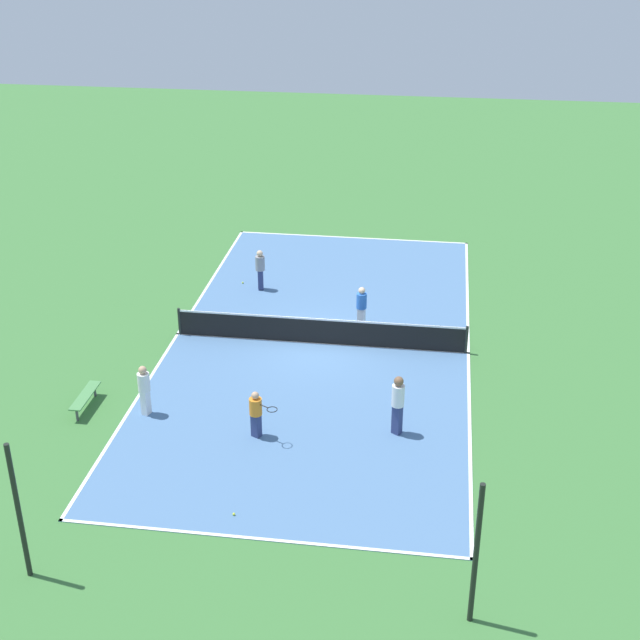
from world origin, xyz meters
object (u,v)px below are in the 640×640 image
(player_center_orange, at_px, (256,412))
(fence_post_back_right, at_px, (19,512))
(bench, at_px, (85,397))
(player_near_blue, at_px, (361,305))
(player_baseline_gray, at_px, (260,267))
(tennis_net, at_px, (320,330))
(player_near_white, at_px, (398,401))
(player_far_white, at_px, (144,387))
(tennis_ball_right_alley, at_px, (234,514))
(tennis_ball_left_sideline, at_px, (243,283))
(fence_post_back_left, at_px, (476,555))

(player_center_orange, distance_m, fence_post_back_right, 7.43)
(bench, xyz_separation_m, player_near_blue, (-7.60, -6.42, 0.52))
(player_baseline_gray, bearing_deg, player_center_orange, -4.33)
(player_near_blue, xyz_separation_m, player_baseline_gray, (4.16, -2.80, 0.02))
(tennis_net, height_order, player_center_orange, player_center_orange)
(player_baseline_gray, bearing_deg, bench, -35.64)
(player_near_white, bearing_deg, player_far_white, -146.40)
(player_near_blue, relative_size, player_near_white, 0.85)
(tennis_net, height_order, fence_post_back_right, fence_post_back_right)
(fence_post_back_right, bearing_deg, player_center_orange, -122.44)
(player_baseline_gray, height_order, fence_post_back_right, fence_post_back_right)
(player_baseline_gray, bearing_deg, fence_post_back_right, -22.34)
(player_center_orange, bearing_deg, tennis_ball_right_alley, -59.20)
(player_center_orange, distance_m, tennis_ball_left_sideline, 10.81)
(bench, xyz_separation_m, tennis_ball_left_sideline, (-2.63, -9.64, -0.33))
(tennis_net, bearing_deg, player_near_blue, -133.43)
(player_near_blue, xyz_separation_m, player_near_white, (-1.66, 6.50, 0.18))
(player_far_white, bearing_deg, fence_post_back_right, 12.34)
(player_near_blue, bearing_deg, player_center_orange, 85.19)
(player_baseline_gray, bearing_deg, fence_post_back_left, 10.55)
(bench, height_order, tennis_ball_right_alley, bench)
(fence_post_back_right, bearing_deg, player_far_white, -94.08)
(player_far_white, bearing_deg, fence_post_back_left, 69.93)
(tennis_net, distance_m, player_near_blue, 1.89)
(player_center_orange, xyz_separation_m, player_far_white, (3.46, -0.70, 0.09))
(bench, distance_m, player_center_orange, 5.43)
(bench, height_order, player_near_blue, player_near_blue)
(tennis_net, height_order, fence_post_back_left, fence_post_back_left)
(player_far_white, xyz_separation_m, fence_post_back_left, (-9.37, 6.93, 0.84))
(fence_post_back_right, bearing_deg, player_near_white, -138.60)
(tennis_ball_right_alley, bearing_deg, fence_post_back_right, 33.13)
(bench, relative_size, tennis_ball_right_alley, 25.00)
(player_near_white, distance_m, fence_post_back_left, 7.25)
(player_baseline_gray, xyz_separation_m, fence_post_back_right, (2.04, 16.23, 0.84))
(fence_post_back_left, bearing_deg, player_near_white, -73.91)
(fence_post_back_left, bearing_deg, player_near_blue, -74.75)
(fence_post_back_left, relative_size, fence_post_back_right, 1.00)
(player_near_white, xyz_separation_m, fence_post_back_left, (-2.00, 6.93, 0.68))
(player_center_orange, xyz_separation_m, player_near_white, (-3.91, -0.71, 0.25))
(player_far_white, height_order, tennis_ball_right_alley, player_far_white)
(bench, distance_m, fence_post_back_right, 7.29)
(player_near_blue, distance_m, fence_post_back_left, 13.95)
(bench, xyz_separation_m, fence_post_back_right, (-1.40, 7.02, 1.38))
(fence_post_back_left, bearing_deg, tennis_net, -67.82)
(bench, distance_m, tennis_ball_right_alley, 7.02)
(bench, distance_m, fence_post_back_left, 13.34)
(bench, xyz_separation_m, player_near_white, (-9.26, 0.09, 0.69))
(player_far_white, relative_size, tennis_ball_left_sideline, 23.44)
(tennis_net, xyz_separation_m, bench, (6.33, 5.07, -0.13))
(bench, xyz_separation_m, tennis_ball_right_alley, (-5.51, 4.34, -0.33))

